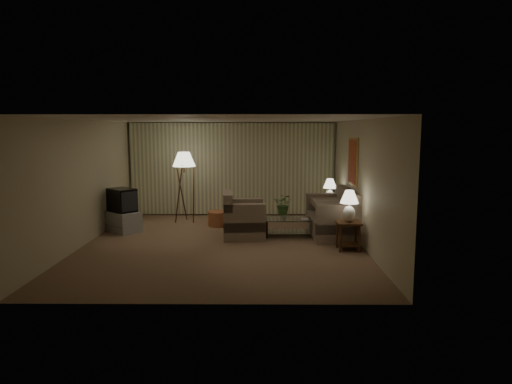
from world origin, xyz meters
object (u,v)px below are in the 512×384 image
(table_lamp_near, at_px, (349,203))
(floor_lamp, at_px, (185,186))
(coffee_table, at_px, (290,224))
(tv_cabinet, at_px, (123,222))
(side_table_near, at_px, (348,231))
(table_lamp_far, at_px, (330,188))
(crt_tv, at_px, (122,200))
(sofa, at_px, (331,217))
(side_table_far, at_px, (329,210))
(ottoman, at_px, (219,219))
(vase, at_px, (284,215))
(armchair, at_px, (244,220))

(table_lamp_near, height_order, floor_lamp, floor_lamp)
(coffee_table, xyz_separation_m, tv_cabinet, (-4.07, 0.43, -0.03))
(side_table_near, xyz_separation_m, tv_cabinet, (-5.20, 1.68, -0.15))
(coffee_table, relative_size, floor_lamp, 0.64)
(side_table_near, bearing_deg, floor_lamp, 143.21)
(tv_cabinet, distance_m, floor_lamp, 1.95)
(table_lamp_far, bearing_deg, crt_tv, -169.96)
(sofa, distance_m, floor_lamp, 4.06)
(sofa, xyz_separation_m, crt_tv, (-5.05, 0.33, 0.35))
(table_lamp_far, distance_m, coffee_table, 1.89)
(side_table_near, height_order, table_lamp_far, table_lamp_far)
(side_table_far, height_order, table_lamp_near, table_lamp_near)
(sofa, relative_size, ottoman, 3.48)
(sofa, xyz_separation_m, side_table_far, (0.15, 1.25, -0.04))
(floor_lamp, height_order, vase, floor_lamp)
(armchair, distance_m, crt_tv, 3.07)
(table_lamp_near, xyz_separation_m, ottoman, (-2.91, 2.37, -0.80))
(side_table_near, bearing_deg, table_lamp_far, 90.00)
(sofa, xyz_separation_m, armchair, (-2.06, -0.24, -0.01))
(side_table_near, bearing_deg, ottoman, 140.80)
(tv_cabinet, bearing_deg, ottoman, 59.11)
(side_table_far, bearing_deg, armchair, -145.98)
(table_lamp_near, height_order, coffee_table, table_lamp_near)
(floor_lamp, bearing_deg, armchair, -47.09)
(side_table_near, bearing_deg, side_table_far, 90.00)
(table_lamp_near, bearing_deg, armchair, 153.35)
(side_table_far, bearing_deg, sofa, -96.84)
(side_table_far, relative_size, ottoman, 1.05)
(table_lamp_near, distance_m, vase, 1.86)
(side_table_far, relative_size, vase, 3.56)
(armchair, xyz_separation_m, crt_tv, (-2.99, 0.57, 0.36))
(armchair, relative_size, ottoman, 1.99)
(vase, bearing_deg, floor_lamp, 147.57)
(crt_tv, bearing_deg, table_lamp_near, 24.43)
(crt_tv, bearing_deg, tv_cabinet, 0.00)
(side_table_near, height_order, crt_tv, crt_tv)
(table_lamp_far, bearing_deg, floor_lamp, 175.66)
(sofa, height_order, crt_tv, crt_tv)
(sofa, relative_size, table_lamp_far, 3.25)
(sofa, distance_m, coffee_table, 1.00)
(sofa, relative_size, armchair, 1.75)
(tv_cabinet, bearing_deg, vase, 36.08)
(armchair, height_order, tv_cabinet, armchair)
(side_table_near, height_order, coffee_table, side_table_near)
(sofa, relative_size, table_lamp_near, 3.03)
(table_lamp_far, xyz_separation_m, ottoman, (-2.91, -0.23, -0.77))
(sofa, bearing_deg, ottoman, -111.32)
(vase, bearing_deg, coffee_table, 0.00)
(table_lamp_near, bearing_deg, sofa, 96.34)
(armchair, bearing_deg, ottoman, 24.66)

